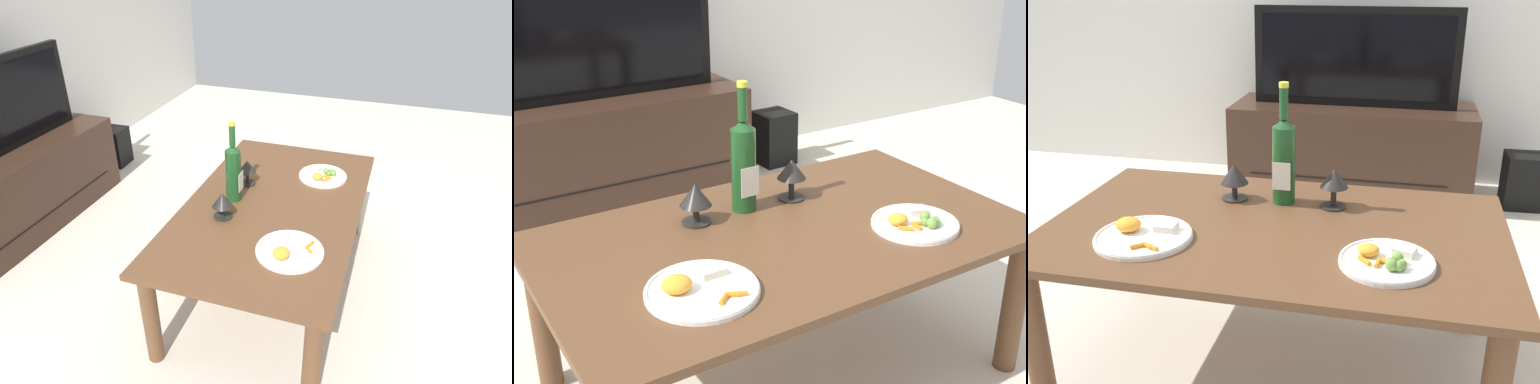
# 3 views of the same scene
# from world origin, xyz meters

# --- Properties ---
(ground_plane) EXTENTS (6.40, 6.40, 0.00)m
(ground_plane) POSITION_xyz_m (0.00, 0.00, 0.00)
(ground_plane) COLOR beige
(dining_table) EXTENTS (1.37, 0.81, 0.49)m
(dining_table) POSITION_xyz_m (0.00, 0.00, 0.42)
(dining_table) COLOR brown
(dining_table) RESTS_ON ground_plane
(tv_stand) EXTENTS (1.34, 0.49, 0.51)m
(tv_stand) POSITION_xyz_m (0.06, 1.64, 0.25)
(tv_stand) COLOR #382319
(tv_stand) RESTS_ON ground_plane
(tv_screen) EXTENTS (1.11, 0.05, 0.53)m
(tv_screen) POSITION_xyz_m (0.06, 1.64, 0.77)
(tv_screen) COLOR black
(tv_screen) RESTS_ON tv_stand
(floor_speaker) EXTENTS (0.20, 0.20, 0.30)m
(floor_speaker) POSITION_xyz_m (0.99, 1.61, 0.15)
(floor_speaker) COLOR black
(floor_speaker) RESTS_ON ground_plane
(wine_bottle) EXTENTS (0.07, 0.08, 0.40)m
(wine_bottle) POSITION_xyz_m (-0.01, 0.20, 0.65)
(wine_bottle) COLOR #19471E
(wine_bottle) RESTS_ON dining_table
(goblet_left) EXTENTS (0.09, 0.09, 0.12)m
(goblet_left) POSITION_xyz_m (-0.18, 0.19, 0.58)
(goblet_left) COLOR black
(goblet_left) RESTS_ON dining_table
(goblet_right) EXTENTS (0.09, 0.09, 0.13)m
(goblet_right) POSITION_xyz_m (0.15, 0.19, 0.59)
(goblet_right) COLOR black
(goblet_right) RESTS_ON dining_table
(dinner_plate_left) EXTENTS (0.28, 0.28, 0.05)m
(dinner_plate_left) POSITION_xyz_m (-0.35, -0.17, 0.51)
(dinner_plate_left) COLOR white
(dinner_plate_left) RESTS_ON dining_table
(dinner_plate_right) EXTENTS (0.25, 0.25, 0.04)m
(dinner_plate_right) POSITION_xyz_m (0.34, -0.17, 0.51)
(dinner_plate_right) COLOR white
(dinner_plate_right) RESTS_ON dining_table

